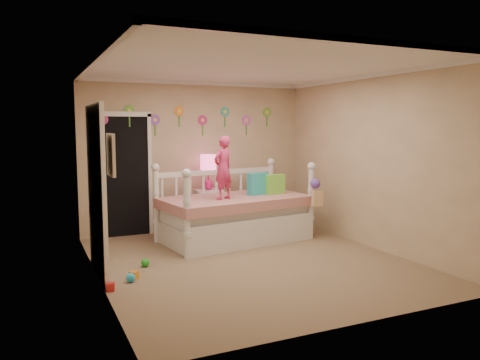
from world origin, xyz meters
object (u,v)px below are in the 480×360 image
child (223,168)px  nightstand (209,211)px  daybed (235,201)px  table_lamp (208,166)px

child → nightstand: (0.09, 0.89, -0.82)m
child → nightstand: child is taller
child → nightstand: bearing=-120.2°
nightstand → daybed: bearing=-75.4°
daybed → nightstand: daybed is taller
table_lamp → child: bearing=-96.0°
daybed → child: child is taller
child → nightstand: size_ratio=1.30×
nightstand → table_lamp: size_ratio=1.23×
daybed → nightstand: bearing=96.1°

